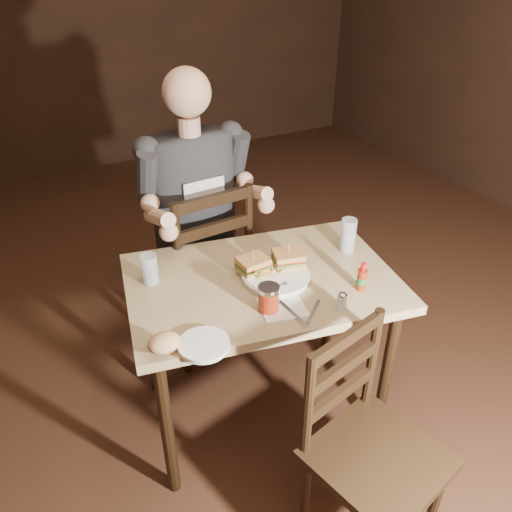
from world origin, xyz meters
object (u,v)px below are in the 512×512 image
chair_near (378,459)px  side_plate (204,346)px  hot_sauce (362,276)px  glass_left (149,269)px  chair_far (198,266)px  dinner_plate (276,277)px  diner (197,179)px  glass_right (348,235)px  main_table (262,297)px  syrup_dispenser (269,298)px

chair_near → side_plate: chair_near is taller
chair_near → hot_sauce: hot_sauce is taller
chair_near → hot_sauce: size_ratio=7.32×
glass_left → side_plate: bearing=-85.0°
chair_far → dinner_plate: (0.10, -0.63, 0.28)m
chair_near → side_plate: bearing=120.6°
chair_far → diner: (0.00, -0.05, 0.51)m
diner → glass_right: bearing=-52.1°
chair_near → hot_sauce: bearing=48.9°
glass_right → main_table: bearing=-177.5°
hot_sauce → side_plate: hot_sauce is taller
main_table → dinner_plate: bearing=-28.0°
chair_far → main_table: bearing=90.4°
hot_sauce → dinner_plate: bearing=139.7°
side_plate → dinner_plate: bearing=30.1°
glass_right → hot_sauce: bearing=-115.9°
dinner_plate → main_table: bearing=152.0°
glass_right → syrup_dispenser: size_ratio=1.46×
main_table → diner: diner is taller
chair_near → glass_right: bearing=49.5°
chair_near → diner: diner is taller
main_table → chair_far: chair_far is taller
diner → syrup_dispenser: diner is taller
chair_near → syrup_dispenser: bearing=91.6°
dinner_plate → syrup_dispenser: bearing=-127.3°
diner → hot_sauce: bearing=-70.3°
syrup_dispenser → diner: bearing=98.3°
chair_near → syrup_dispenser: 0.66m
chair_far → glass_left: chair_far is taller
main_table → glass_right: 0.47m
diner → syrup_dispenser: size_ratio=9.38×
glass_right → side_plate: size_ratio=0.89×
hot_sauce → syrup_dispenser: 0.39m
glass_left → main_table: bearing=-24.6°
dinner_plate → glass_left: 0.51m
chair_far → diner: diner is taller
side_plate → main_table: bearing=36.2°
main_table → hot_sauce: bearing=-38.6°
chair_near → dinner_plate: (-0.02, 0.68, 0.34)m
chair_far → hot_sauce: size_ratio=8.22×
hot_sauce → syrup_dispenser: (-0.38, 0.05, -0.01)m
hot_sauce → side_plate: size_ratio=0.70×
main_table → chair_far: 0.63m
diner → glass_right: diner is taller
main_table → glass_right: glass_right is taller
dinner_plate → syrup_dispenser: 0.21m
dinner_plate → hot_sauce: bearing=-40.3°
main_table → chair_far: size_ratio=1.20×
main_table → diner: 0.64m
glass_right → side_plate: 0.85m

